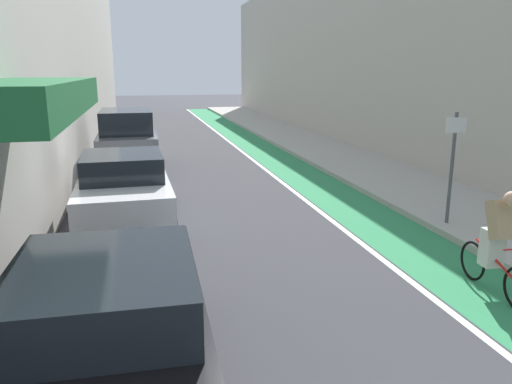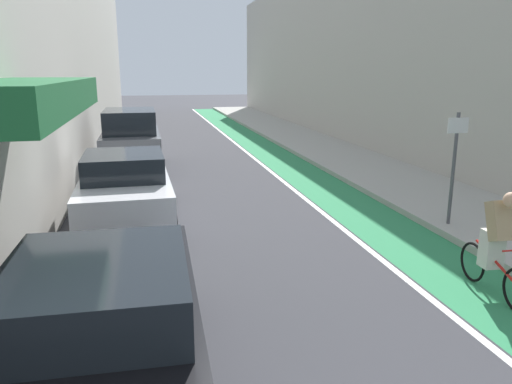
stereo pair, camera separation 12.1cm
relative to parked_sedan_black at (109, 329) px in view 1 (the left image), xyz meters
name	(u,v)px [view 1 (the left image)]	position (x,y,z in m)	size (l,w,h in m)	color
ground_plane	(200,159)	(2.50, 13.46, -0.79)	(97.50, 97.50, 0.00)	#38383D
bike_lane_paint	(260,148)	(5.26, 15.46, -0.78)	(1.60, 44.32, 0.00)	#2D8451
lane_divider_stripe	(239,149)	(4.36, 15.46, -0.78)	(0.12, 44.32, 0.00)	white
sidewalk_right	(312,145)	(7.54, 15.46, -0.72)	(2.98, 44.32, 0.14)	#A8A59E
building_facade_left	(40,17)	(-2.85, 15.44, 4.25)	(4.15, 44.32, 10.08)	#B2ADA3
building_facade_right	(355,48)	(10.23, 17.46, 3.37)	(2.40, 40.32, 8.31)	#B2ADA3
parked_sedan_black	(109,329)	(0.00, 0.00, 0.00)	(1.96, 4.60, 1.53)	black
parked_sedan_white	(124,187)	(0.00, 6.05, 0.00)	(1.94, 4.42, 1.53)	silver
parked_suv_gray	(128,140)	(0.00, 11.80, 0.23)	(1.84, 4.25, 1.98)	#595B60
cyclist_mid	(497,241)	(5.28, 1.26, 0.02)	(0.48, 1.66, 1.59)	black
street_sign_post	(453,157)	(6.42, 4.09, 0.71)	(0.44, 0.07, 2.25)	#4C4C51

